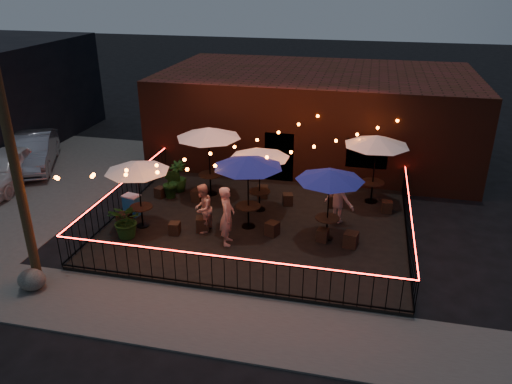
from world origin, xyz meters
TOP-DOWN VIEW (x-y plane):
  - ground at (0.00, 0.00)m, footprint 110.00×110.00m
  - patio at (0.00, 2.00)m, footprint 10.00×8.00m
  - sidewalk at (0.00, -3.25)m, footprint 18.00×2.50m
  - brick_building at (1.00, 9.99)m, footprint 14.00×8.00m
  - utility_pole at (-5.40, -2.60)m, footprint 0.26×0.26m
  - fence_front at (0.00, -2.00)m, footprint 10.00×0.04m
  - fence_left at (-5.00, 2.00)m, footprint 0.04×8.00m
  - fence_right at (5.00, 2.00)m, footprint 0.04×8.00m
  - festoon_lights at (-1.01, 1.70)m, footprint 10.02×8.72m
  - cafe_table_0 at (-3.78, 0.95)m, footprint 2.42×2.42m
  - cafe_table_1 at (-2.33, 4.03)m, footprint 2.61×2.61m
  - cafe_table_2 at (-0.24, 1.71)m, footprint 2.57×2.57m
  - cafe_table_3 at (-0.17, 3.09)m, footprint 2.75×2.75m
  - cafe_table_4 at (2.43, 1.50)m, footprint 2.36×2.36m
  - cafe_table_5 at (3.80, 4.73)m, footprint 2.95×2.95m
  - bistro_chair_0 at (-4.35, 0.77)m, footprint 0.42×0.42m
  - bistro_chair_1 at (-2.50, 0.66)m, footprint 0.38×0.38m
  - bistro_chair_2 at (-4.14, 3.31)m, footprint 0.43×0.43m
  - bistro_chair_3 at (-2.59, 3.27)m, footprint 0.46×0.46m
  - bistro_chair_4 at (-1.67, 1.10)m, footprint 0.52×0.52m
  - bistro_chair_5 at (0.66, 1.32)m, footprint 0.51×0.51m
  - bistro_chair_6 at (-0.28, 4.18)m, footprint 0.44×0.44m
  - bistro_chair_7 at (0.77, 3.75)m, footprint 0.44×0.44m
  - bistro_chair_8 at (2.33, 1.29)m, footprint 0.40×0.40m
  - bistro_chair_9 at (3.23, 1.13)m, footprint 0.49×0.49m
  - bistro_chair_10 at (2.46, 3.95)m, footprint 0.42×0.42m
  - bistro_chair_11 at (4.37, 3.93)m, footprint 0.38×0.38m
  - patron_a at (-0.62, 0.46)m, footprint 0.56×0.77m
  - patron_b at (-1.63, 1.06)m, footprint 0.65×0.83m
  - patron_c at (2.69, 2.78)m, footprint 1.27×1.03m
  - potted_shrub_a at (-3.89, 0.10)m, footprint 1.27×1.15m
  - potted_shrub_b at (-3.69, 3.37)m, footprint 0.78×0.68m
  - potted_shrub_c at (-3.68, 4.06)m, footprint 0.76×0.76m
  - cooler at (-4.50, 1.66)m, footprint 0.66×0.54m
  - boulder at (-5.27, -3.03)m, footprint 1.02×0.94m
  - car_white at (-10.93, 3.30)m, footprint 2.49×4.61m
  - car_silver at (-11.07, 5.40)m, footprint 3.52×4.88m

SIDE VIEW (x-z plane):
  - ground at x=0.00m, z-range 0.00..0.00m
  - sidewalk at x=0.00m, z-range 0.00..0.05m
  - patio at x=0.00m, z-range 0.00..0.15m
  - boulder at x=-5.27m, z-range 0.00..0.65m
  - bistro_chair_2 at x=-4.14m, z-range 0.15..0.56m
  - bistro_chair_1 at x=-2.50m, z-range 0.15..0.56m
  - bistro_chair_8 at x=2.33m, z-range 0.15..0.57m
  - bistro_chair_11 at x=4.37m, z-range 0.15..0.57m
  - bistro_chair_7 at x=0.77m, z-range 0.15..0.58m
  - bistro_chair_5 at x=0.66m, z-range 0.15..0.61m
  - bistro_chair_6 at x=-0.28m, z-range 0.15..0.61m
  - bistro_chair_10 at x=2.46m, z-range 0.15..0.61m
  - bistro_chair_3 at x=-2.59m, z-range 0.15..0.63m
  - bistro_chair_9 at x=3.23m, z-range 0.15..0.64m
  - bistro_chair_0 at x=-4.35m, z-range 0.15..0.64m
  - bistro_chair_4 at x=-1.67m, z-range 0.15..0.64m
  - cooler at x=-4.50m, z-range 0.16..0.92m
  - fence_front at x=0.00m, z-range 0.14..1.18m
  - fence_left at x=-5.00m, z-range 0.14..1.18m
  - fence_right at x=5.00m, z-range 0.14..1.18m
  - car_white at x=-10.93m, z-range 0.00..1.49m
  - potted_shrub_b at x=-3.69m, z-range 0.15..1.36m
  - potted_shrub_a at x=-3.89m, z-range 0.15..1.37m
  - potted_shrub_c at x=-3.68m, z-range 0.15..1.38m
  - car_silver at x=-11.07m, z-range 0.00..1.53m
  - patron_b at x=-1.63m, z-range 0.15..1.83m
  - patron_c at x=2.69m, z-range 0.15..1.87m
  - patron_a at x=-0.62m, z-range 0.15..2.11m
  - brick_building at x=1.00m, z-range 0.00..4.00m
  - cafe_table_0 at x=-3.78m, z-range 1.12..3.48m
  - cafe_table_3 at x=-0.17m, z-range 1.13..3.50m
  - cafe_table_4 at x=2.43m, z-range 1.14..3.54m
  - cafe_table_2 at x=-0.24m, z-range 1.20..3.76m
  - festoon_lights at x=-1.01m, z-range 1.86..3.18m
  - cafe_table_5 at x=3.80m, z-range 1.23..3.85m
  - cafe_table_1 at x=-2.33m, z-range 1.27..3.98m
  - utility_pole at x=-5.40m, z-range 0.00..8.00m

